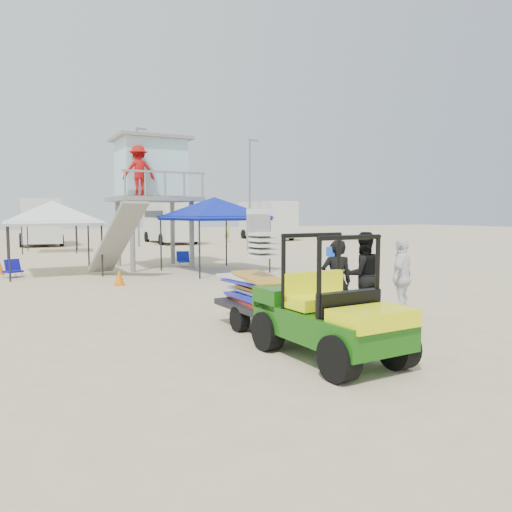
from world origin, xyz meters
name	(u,v)px	position (x,y,z in m)	size (l,w,h in m)	color
ground	(305,348)	(0.00, 0.00, 0.00)	(140.00, 140.00, 0.00)	beige
utility_cart	(329,303)	(-0.02, -0.74, 0.89)	(1.46, 2.61, 1.91)	#15550D
surf_trailer	(263,286)	(-0.01, 1.60, 0.84)	(1.42, 2.39, 2.06)	black
man_left	(336,282)	(1.50, 1.30, 0.87)	(0.63, 0.41, 1.73)	black
man_mid	(363,275)	(2.35, 1.55, 0.93)	(0.90, 0.70, 1.86)	black
man_right	(402,277)	(3.20, 1.30, 0.87)	(1.01, 0.42, 1.73)	white
lifeguard_tower	(150,173)	(0.65, 13.59, 3.92)	(3.44, 3.44, 5.26)	gray
canopy_blue	(214,201)	(2.50, 10.99, 2.73)	(3.76, 3.76, 3.28)	black
canopy_white_a	(52,205)	(-3.20, 12.75, 2.57)	(3.25, 3.25, 3.12)	black
canopy_white_c	(50,207)	(-2.67, 24.24, 2.62)	(3.26, 3.26, 3.17)	black
cone_near	(119,278)	(-1.52, 8.77, 0.25)	(0.34, 0.34, 0.50)	orange
cone_far	(0,268)	(-5.01, 13.47, 0.25)	(0.34, 0.34, 0.50)	orange
beach_chair_a	(13,269)	(-4.57, 12.40, 0.31)	(0.72, 0.80, 0.64)	#0E0E99
beach_chair_b	(184,259)	(1.99, 13.40, 0.31)	(0.62, 0.67, 0.64)	#1022B4
beach_chair_c	(333,254)	(9.28, 12.94, 0.31)	(0.71, 0.79, 0.64)	#1045B6
rv_mid_left	(40,220)	(-3.00, 31.49, 1.80)	(2.65, 6.50, 3.25)	silver
rv_mid_right	(170,219)	(6.00, 29.99, 1.80)	(2.64, 7.00, 3.25)	silver
rv_far_right	(267,219)	(15.00, 31.49, 1.80)	(2.64, 6.60, 3.25)	silver
light_pole_left	(138,187)	(3.00, 27.00, 4.00)	(0.14, 0.14, 8.00)	slate
light_pole_right	(250,191)	(12.00, 28.50, 4.00)	(0.14, 0.14, 8.00)	slate
distant_beachgoers	(9,244)	(-4.81, 19.52, 0.81)	(21.63, 13.72, 1.66)	#D9DA51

